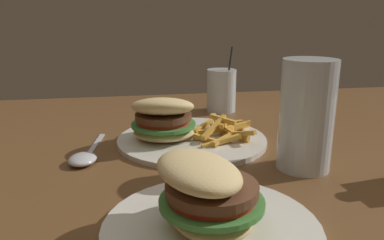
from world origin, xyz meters
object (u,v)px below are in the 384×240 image
at_px(beer_glass, 306,119).
at_px(juice_glass, 221,92).
at_px(spoon, 84,158).
at_px(meal_plate_near, 179,128).
at_px(meal_plate_far, 209,206).

relative_size(beer_glass, juice_glass, 1.07).
height_order(juice_glass, spoon, juice_glass).
xyz_separation_m(meal_plate_near, spoon, (0.18, 0.07, -0.02)).
height_order(spoon, meal_plate_far, meal_plate_far).
xyz_separation_m(beer_glass, juice_glass, (0.04, -0.41, -0.04)).
distance_m(beer_glass, juice_glass, 0.42).
distance_m(meal_plate_near, beer_glass, 0.26).
xyz_separation_m(beer_glass, spoon, (0.38, -0.09, -0.08)).
xyz_separation_m(beer_glass, meal_plate_far, (0.20, 0.17, -0.05)).
relative_size(meal_plate_near, juice_glass, 1.76).
relative_size(juice_glass, meal_plate_far, 0.66).
height_order(meal_plate_near, meal_plate_far, meal_plate_near).
bearing_deg(meal_plate_near, spoon, 22.16).
bearing_deg(spoon, meal_plate_far, 42.72).
distance_m(beer_glass, spoon, 0.40).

